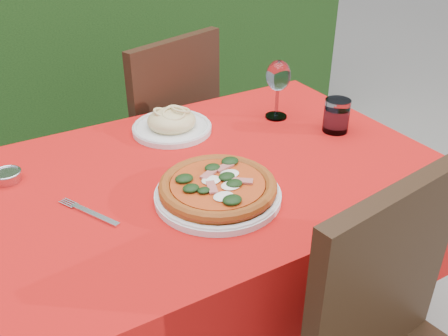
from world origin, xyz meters
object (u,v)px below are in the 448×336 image
water_glass (336,117)px  steel_ramekin (8,177)px  pizza_plate (218,189)px  wine_glass (278,78)px  pasta_plate (172,124)px  chair_far (161,133)px  fork (95,215)px

water_glass → steel_ramekin: (-0.96, 0.21, -0.03)m
pizza_plate → wine_glass: size_ratio=1.62×
pizza_plate → pasta_plate: 0.41m
water_glass → pasta_plate: bearing=149.9°
chair_far → fork: (-0.47, -0.71, 0.21)m
fork → steel_ramekin: 0.31m
chair_far → pasta_plate: size_ratio=3.79×
chair_far → pizza_plate: chair_far is taller
pasta_plate → steel_ramekin: pasta_plate is taller
steel_ramekin → pizza_plate: bearing=-38.8°
wine_glass → fork: size_ratio=0.97×
pasta_plate → fork: 0.48m
pasta_plate → fork: size_ratio=1.23×
pasta_plate → steel_ramekin: 0.51m
chair_far → pasta_plate: bearing=55.0°
wine_glass → steel_ramekin: bearing=178.0°
chair_far → wine_glass: size_ratio=4.81×
fork → wine_glass: bearing=-7.4°
pizza_plate → chair_far: bearing=76.9°
pasta_plate → water_glass: bearing=-30.1°
chair_far → water_glass: 0.76m
pasta_plate → wine_glass: wine_glass is taller
chair_far → fork: 0.88m
steel_ramekin → chair_far: bearing=34.8°
water_glass → fork: (-0.81, -0.06, -0.04)m
chair_far → pizza_plate: size_ratio=2.98×
water_glass → steel_ramekin: size_ratio=1.52×
pasta_plate → steel_ramekin: size_ratio=3.61×
chair_far → pasta_plate: (-0.12, -0.38, 0.23)m
chair_far → steel_ramekin: chair_far is taller
pizza_plate → pasta_plate: pasta_plate is taller
chair_far → steel_ramekin: 0.79m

